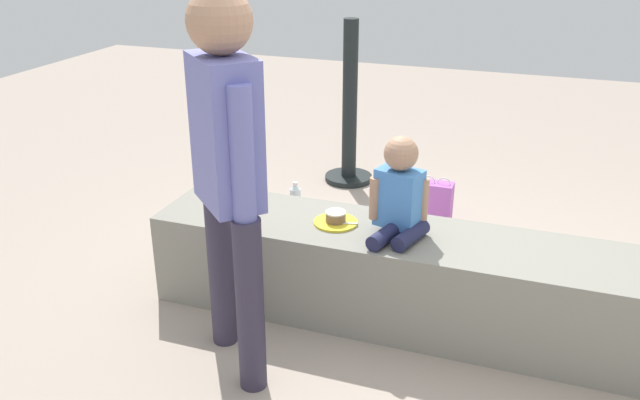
% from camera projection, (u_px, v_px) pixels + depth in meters
% --- Properties ---
extents(ground_plane, '(12.00, 12.00, 0.00)m').
position_uv_depth(ground_plane, '(410.00, 320.00, 3.41)').
color(ground_plane, '#A69688').
extents(concrete_ledge, '(2.62, 0.52, 0.48)m').
position_uv_depth(concrete_ledge, '(413.00, 279.00, 3.32)').
color(concrete_ledge, gray).
rests_on(concrete_ledge, ground_plane).
extents(child_seated, '(0.29, 0.34, 0.48)m').
position_uv_depth(child_seated, '(399.00, 193.00, 3.15)').
color(child_seated, '#1E2142').
rests_on(child_seated, concrete_ledge).
extents(adult_standing, '(0.39, 0.38, 1.66)m').
position_uv_depth(adult_standing, '(227.00, 156.00, 2.71)').
color(adult_standing, '#322C40').
rests_on(adult_standing, ground_plane).
extents(cake_plate, '(0.22, 0.22, 0.07)m').
position_uv_depth(cake_plate, '(336.00, 220.00, 3.34)').
color(cake_plate, yellow).
rests_on(cake_plate, concrete_ledge).
extents(gift_bag, '(0.22, 0.13, 0.34)m').
position_uv_depth(gift_bag, '(435.00, 203.00, 4.41)').
color(gift_bag, '#B259BF').
rests_on(gift_bag, ground_plane).
extents(railing_post, '(0.36, 0.36, 1.22)m').
position_uv_depth(railing_post, '(349.00, 122.00, 5.01)').
color(railing_post, black).
rests_on(railing_post, ground_plane).
extents(water_bottle_near_gift, '(0.07, 0.07, 0.18)m').
position_uv_depth(water_bottle_near_gift, '(357.00, 220.00, 4.32)').
color(water_bottle_near_gift, silver).
rests_on(water_bottle_near_gift, ground_plane).
extents(water_bottle_far_side, '(0.07, 0.07, 0.23)m').
position_uv_depth(water_bottle_far_side, '(295.00, 199.00, 4.59)').
color(water_bottle_far_side, silver).
rests_on(water_bottle_far_side, ground_plane).
extents(party_cup_red, '(0.08, 0.08, 0.11)m').
position_uv_depth(party_cup_red, '(533.00, 265.00, 3.82)').
color(party_cup_red, red).
rests_on(party_cup_red, ground_plane).
extents(cake_box_white, '(0.33, 0.31, 0.11)m').
position_uv_depth(cake_box_white, '(390.00, 243.00, 4.08)').
color(cake_box_white, white).
rests_on(cake_box_white, ground_plane).
extents(handbag_black_leather, '(0.29, 0.12, 0.32)m').
position_uv_depth(handbag_black_leather, '(259.00, 216.00, 4.30)').
color(handbag_black_leather, black).
rests_on(handbag_black_leather, ground_plane).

